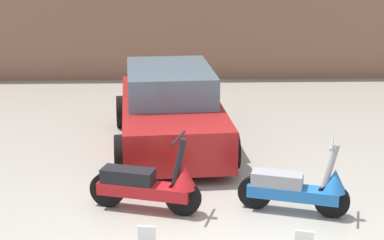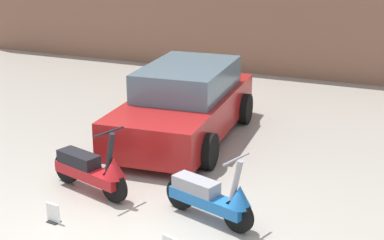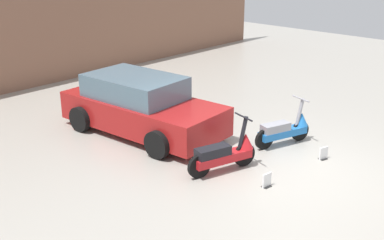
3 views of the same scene
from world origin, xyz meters
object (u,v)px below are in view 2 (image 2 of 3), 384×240
at_px(car_rear_left, 185,104).
at_px(placard_near_left_scooter, 53,214).
at_px(scooter_front_right, 212,197).
at_px(scooter_front_left, 92,169).

distance_m(car_rear_left, placard_near_left_scooter, 3.64).
relative_size(scooter_front_right, car_rear_left, 0.35).
relative_size(scooter_front_left, car_rear_left, 0.37).
distance_m(scooter_front_left, car_rear_left, 2.68).
bearing_deg(scooter_front_left, scooter_front_right, 12.81).
bearing_deg(scooter_front_left, placard_near_left_scooter, -73.36).
relative_size(scooter_front_left, placard_near_left_scooter, 5.52).
xyz_separation_m(scooter_front_right, car_rear_left, (-1.61, 2.77, 0.27)).
height_order(scooter_front_right, car_rear_left, car_rear_left).
xyz_separation_m(scooter_front_left, car_rear_left, (0.25, 2.65, 0.25)).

